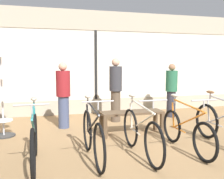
# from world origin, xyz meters

# --- Properties ---
(ground_plane) EXTENTS (24.00, 24.00, 0.00)m
(ground_plane) POSITION_xyz_m (0.00, 0.00, 0.00)
(ground_plane) COLOR #99754C
(shop_back_wall) EXTENTS (12.00, 0.08, 3.20)m
(shop_back_wall) POSITION_xyz_m (0.00, 3.49, 1.64)
(shop_back_wall) COLOR #B2A893
(shop_back_wall) RESTS_ON ground_plane
(bicycle_far_left) EXTENTS (0.46, 1.74, 1.05)m
(bicycle_far_left) POSITION_xyz_m (-1.77, -0.33, 0.40)
(bicycle_far_left) COLOR black
(bicycle_far_left) RESTS_ON ground_plane
(bicycle_left) EXTENTS (0.46, 1.74, 1.05)m
(bicycle_left) POSITION_xyz_m (-0.86, -0.32, 0.41)
(bicycle_left) COLOR black
(bicycle_left) RESTS_ON ground_plane
(bicycle_center) EXTENTS (0.46, 1.78, 1.04)m
(bicycle_center) POSITION_xyz_m (-0.03, -0.36, 0.40)
(bicycle_center) COLOR black
(bicycle_center) RESTS_ON ground_plane
(bicycle_right) EXTENTS (0.46, 1.72, 1.01)m
(bicycle_right) POSITION_xyz_m (0.86, -0.35, 0.37)
(bicycle_right) COLOR black
(bicycle_right) RESTS_ON ground_plane
(bicycle_far_right) EXTENTS (0.46, 1.81, 1.05)m
(bicycle_far_right) POSITION_xyz_m (1.70, -0.32, 0.40)
(bicycle_far_right) COLOR black
(bicycle_far_right) RESTS_ON ground_plane
(accessory_rack) EXTENTS (0.48, 0.48, 1.83)m
(accessory_rack) POSITION_xyz_m (-2.47, 1.50, 0.75)
(accessory_rack) COLOR #333333
(accessory_rack) RESTS_ON ground_plane
(display_bench) EXTENTS (1.40, 0.44, 0.52)m
(display_bench) POSITION_xyz_m (0.28, 0.92, 0.42)
(display_bench) COLOR brown
(display_bench) RESTS_ON ground_plane
(customer_near_rack) EXTENTS (0.47, 0.47, 1.72)m
(customer_near_rack) POSITION_xyz_m (0.28, 2.20, 0.91)
(customer_near_rack) COLOR brown
(customer_near_rack) RESTS_ON ground_plane
(customer_by_window) EXTENTS (0.43, 0.43, 1.61)m
(customer_by_window) POSITION_xyz_m (-1.14, 1.88, 0.84)
(customer_by_window) COLOR #424C6B
(customer_by_window) RESTS_ON ground_plane
(customer_mid_floor) EXTENTS (0.45, 0.45, 1.57)m
(customer_mid_floor) POSITION_xyz_m (2.03, 2.33, 0.82)
(customer_mid_floor) COLOR #2D2D38
(customer_mid_floor) RESTS_ON ground_plane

